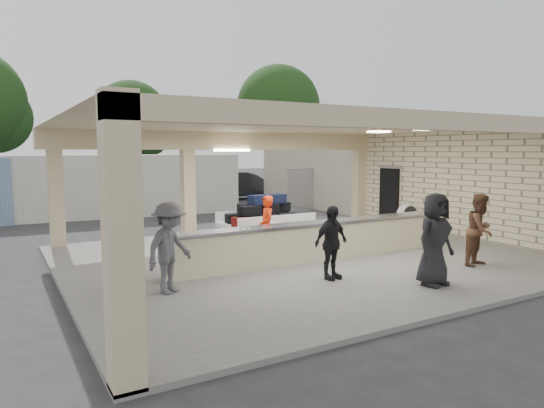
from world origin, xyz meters
TOP-DOWN VIEW (x-y plane):
  - ground at (0.00, 0.00)m, footprint 120.00×120.00m
  - pavilion at (0.21, 0.66)m, footprint 12.01×10.00m
  - baggage_counter at (0.00, -0.50)m, footprint 8.20×0.58m
  - luggage_cart at (-0.22, 1.94)m, footprint 2.53×1.57m
  - drum_fan at (5.50, 1.82)m, footprint 0.82×0.45m
  - baggage_handler at (-1.02, 0.30)m, footprint 0.46×0.65m
  - passenger_a at (3.07, -2.95)m, footprint 0.91×0.56m
  - passenger_b at (-0.82, -2.17)m, footprint 0.99×0.52m
  - passenger_c at (-4.16, -1.43)m, footprint 1.20×0.95m
  - passenger_d at (0.74, -3.61)m, footprint 0.97×0.47m
  - car_white_a at (9.15, 13.10)m, footprint 5.00×2.97m
  - car_white_b at (11.76, 13.15)m, footprint 4.92×2.06m
  - car_dark at (5.86, 15.48)m, footprint 4.96×2.12m
  - container_white at (-3.16, 11.71)m, footprint 12.53×3.24m
  - fence at (11.00, 9.00)m, footprint 12.06×0.06m
  - tree_mid at (2.32, 26.16)m, footprint 6.00×5.60m
  - tree_right at (14.32, 25.16)m, footprint 7.20×7.00m
  - adjacent_building at (9.50, 10.00)m, footprint 6.00×8.00m

SIDE VIEW (x-z plane):
  - ground at x=0.00m, z-range 0.00..0.00m
  - drum_fan at x=5.50m, z-range 0.13..1.03m
  - baggage_counter at x=0.00m, z-range 0.10..1.08m
  - car_white_a at x=9.15m, z-range 0.00..1.34m
  - car_white_b at x=11.76m, z-range 0.00..1.53m
  - car_dark at x=5.86m, z-range 0.00..1.61m
  - luggage_cart at x=-0.22m, z-range 0.16..1.63m
  - passenger_b at x=-0.82m, z-range 0.10..1.71m
  - baggage_handler at x=-1.02m, z-range 0.10..1.73m
  - passenger_a at x=3.07m, z-range 0.10..1.85m
  - passenger_c at x=-4.16m, z-range 0.10..1.89m
  - fence at x=11.00m, z-range 0.04..2.07m
  - passenger_d at x=0.74m, z-range 0.10..2.02m
  - container_white at x=-3.16m, z-range 0.00..2.69m
  - pavilion at x=0.21m, z-range -0.43..3.12m
  - adjacent_building at x=9.50m, z-range 0.00..3.20m
  - tree_mid at x=2.32m, z-range 0.96..8.96m
  - tree_right at x=14.32m, z-range 1.21..11.21m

